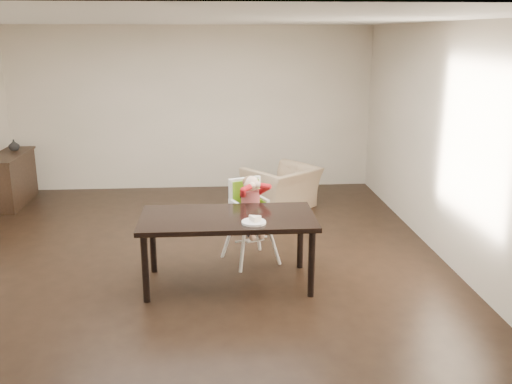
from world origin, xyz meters
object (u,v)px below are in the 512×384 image
dining_table (228,223)px  sideboard (12,179)px  high_chair (250,201)px  armchair (282,181)px

dining_table → sideboard: size_ratio=1.43×
dining_table → sideboard: (-3.25, 3.18, -0.27)m
dining_table → high_chair: high_chair is taller
high_chair → sideboard: high_chair is taller
high_chair → sideboard: size_ratio=0.81×
dining_table → high_chair: size_ratio=1.76×
sideboard → dining_table: bearing=-44.4°
sideboard → armchair: bearing=-7.3°
high_chair → armchair: 2.14m
high_chair → armchair: size_ratio=1.05×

